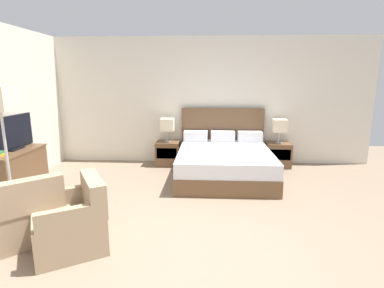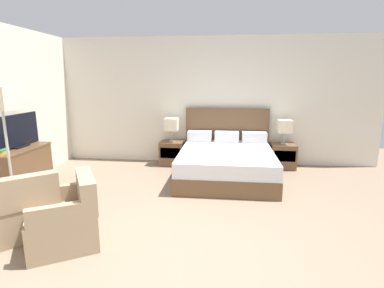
# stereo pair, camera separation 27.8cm
# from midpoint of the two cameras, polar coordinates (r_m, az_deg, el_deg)

# --- Properties ---
(ground_plane) EXTENTS (10.91, 10.91, 0.00)m
(ground_plane) POSITION_cam_midpoint_polar(r_m,az_deg,el_deg) (3.25, -0.83, -20.85)
(ground_plane) COLOR #84705B
(wall_back) EXTENTS (7.22, 0.06, 2.64)m
(wall_back) POSITION_cam_midpoint_polar(r_m,az_deg,el_deg) (6.39, 3.38, 8.13)
(wall_back) COLOR silver
(wall_back) RESTS_ON ground
(bed) EXTENTS (1.72, 2.02, 1.18)m
(bed) POSITION_cam_midpoint_polar(r_m,az_deg,el_deg) (5.55, 7.97, -3.33)
(bed) COLOR brown
(bed) RESTS_ON ground
(nightstand_left) EXTENTS (0.48, 0.43, 0.50)m
(nightstand_left) POSITION_cam_midpoint_polar(r_m,az_deg,el_deg) (6.32, -2.59, -1.72)
(nightstand_left) COLOR brown
(nightstand_left) RESTS_ON ground
(nightstand_right) EXTENTS (0.48, 0.43, 0.50)m
(nightstand_right) POSITION_cam_midpoint_polar(r_m,az_deg,el_deg) (6.38, 18.11, -2.20)
(nightstand_right) COLOR brown
(nightstand_right) RESTS_ON ground
(table_lamp_left) EXTENTS (0.27, 0.27, 0.49)m
(table_lamp_left) POSITION_cam_midpoint_polar(r_m,az_deg,el_deg) (6.21, -2.64, 3.71)
(table_lamp_left) COLOR #B7B7BC
(table_lamp_left) RESTS_ON nightstand_left
(table_lamp_right) EXTENTS (0.27, 0.27, 0.49)m
(table_lamp_right) POSITION_cam_midpoint_polar(r_m,az_deg,el_deg) (6.27, 18.48, 3.17)
(table_lamp_right) COLOR #B7B7BC
(table_lamp_right) RESTS_ON nightstand_right
(dresser) EXTENTS (0.53, 1.06, 0.73)m
(dresser) POSITION_cam_midpoint_polar(r_m,az_deg,el_deg) (5.37, -28.86, -4.39)
(dresser) COLOR brown
(dresser) RESTS_ON ground
(tv) EXTENTS (0.18, 0.95, 0.51)m
(tv) POSITION_cam_midpoint_polar(r_m,az_deg,el_deg) (5.30, -29.04, 2.09)
(tv) COLOR black
(tv) RESTS_ON dresser
(armchair_by_window) EXTENTS (0.97, 0.97, 0.76)m
(armchair_by_window) POSITION_cam_midpoint_polar(r_m,az_deg,el_deg) (3.98, -27.48, -11.17)
(armchair_by_window) COLOR #9E8466
(armchair_by_window) RESTS_ON ground
(armchair_companion) EXTENTS (0.94, 0.94, 0.76)m
(armchair_companion) POSITION_cam_midpoint_polar(r_m,az_deg,el_deg) (3.55, -20.75, -13.34)
(armchair_companion) COLOR #9E8466
(armchair_companion) RESTS_ON ground
(floor_lamp) EXTENTS (0.30, 0.30, 1.69)m
(floor_lamp) POSITION_cam_midpoint_polar(r_m,az_deg,el_deg) (4.30, -30.88, 5.65)
(floor_lamp) COLOR #B7B7BC
(floor_lamp) RESTS_ON ground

